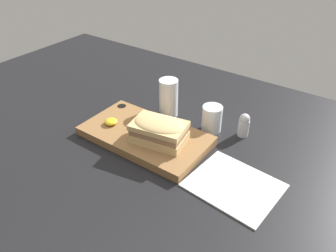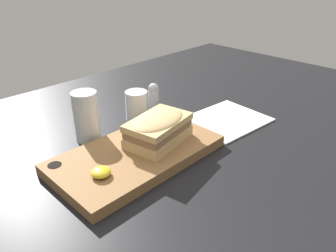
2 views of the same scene
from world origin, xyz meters
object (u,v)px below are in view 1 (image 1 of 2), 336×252
serving_board (145,135)px  wine_glass (212,120)px  sandwich (159,130)px  napkin (234,185)px  salt_shaker (244,125)px  water_glass (169,100)px

serving_board → wine_glass: bearing=48.9°
wine_glass → serving_board: bearing=-131.1°
sandwich → serving_board: bearing=170.9°
napkin → salt_shaker: (-7.54, 21.39, 3.56)cm
serving_board → wine_glass: wine_glass is taller
water_glass → salt_shaker: water_glass is taller
serving_board → water_glass: size_ratio=2.99×
sandwich → napkin: size_ratio=0.72×
serving_board → sandwich: bearing=-9.1°
serving_board → napkin: size_ratio=1.65×
serving_board → water_glass: water_glass is taller
salt_shaker → water_glass: bearing=-173.0°
napkin → sandwich: bearing=175.6°
serving_board → salt_shaker: size_ratio=5.04×
sandwich → water_glass: (-8.28, 16.40, -0.72)cm
water_glass → wine_glass: 16.10cm
wine_glass → salt_shaker: bearing=17.8°
sandwich → napkin: sandwich is taller
sandwich → napkin: (24.47, -1.89, -5.93)cm
wine_glass → napkin: wine_glass is taller
serving_board → sandwich: sandwich is taller
napkin → water_glass: bearing=150.8°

